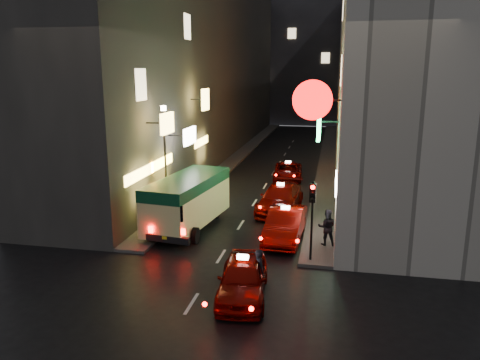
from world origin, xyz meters
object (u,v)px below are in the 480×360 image
Objects in this scene: minibus at (188,197)px; traffic_light at (312,204)px; taxi_near at (243,275)px; pedestrian_crossing at (260,268)px; lamp_post at (165,155)px.

minibus is 7.49m from traffic_light.
traffic_light is (2.30, 3.56, 1.83)m from taxi_near.
traffic_light reaches higher than minibus.
pedestrian_crossing is at bearing 42.91° from taxi_near.
minibus is at bearing 121.71° from taxi_near.
traffic_light is (6.60, -3.41, 0.92)m from minibus.
lamp_post is at bearing 145.02° from minibus.
traffic_light is at bearing -54.09° from pedestrian_crossing.
lamp_post is (-6.45, 7.57, 2.76)m from pedestrian_crossing.
lamp_post is at bearing 126.14° from taxi_near.
taxi_near is (4.30, -6.96, -0.90)m from minibus.
minibus is at bearing 12.70° from pedestrian_crossing.
lamp_post is (-1.60, 1.12, 1.96)m from minibus.
pedestrian_crossing is (4.85, -6.45, -0.80)m from minibus.
taxi_near is 0.90× the size of lamp_post.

